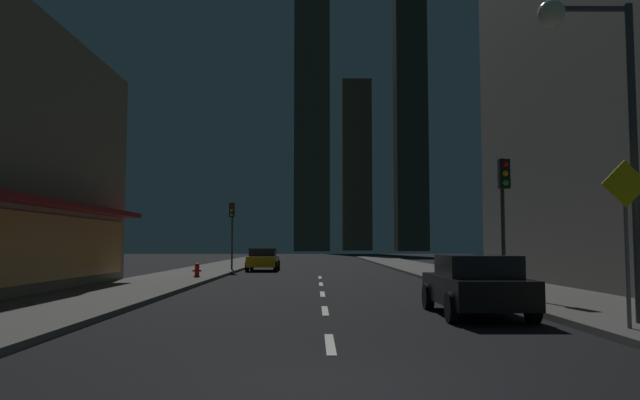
% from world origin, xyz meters
% --- Properties ---
extents(ground_plane, '(78.00, 136.00, 0.10)m').
position_xyz_m(ground_plane, '(0.00, 32.00, -0.05)').
color(ground_plane, black).
extents(sidewalk_right, '(4.00, 76.00, 0.15)m').
position_xyz_m(sidewalk_right, '(7.00, 32.00, 0.07)').
color(sidewalk_right, '#605E59').
rests_on(sidewalk_right, ground).
extents(sidewalk_left, '(4.00, 76.00, 0.15)m').
position_xyz_m(sidewalk_left, '(-7.00, 32.00, 0.07)').
color(sidewalk_left, '#605E59').
rests_on(sidewalk_left, ground).
extents(lane_marking_center, '(0.16, 28.20, 0.01)m').
position_xyz_m(lane_marking_center, '(0.00, 11.00, 0.01)').
color(lane_marking_center, silver).
rests_on(lane_marking_center, ground).
extents(skyscraper_distant_tall, '(8.67, 7.01, 76.54)m').
position_xyz_m(skyscraper_distant_tall, '(-1.00, 140.97, 38.27)').
color(skyscraper_distant_tall, '#434032').
rests_on(skyscraper_distant_tall, ground).
extents(skyscraper_distant_mid, '(7.97, 7.81, 46.59)m').
position_xyz_m(skyscraper_distant_mid, '(11.12, 158.25, 23.30)').
color(skyscraper_distant_mid, '#3B382C').
rests_on(skyscraper_distant_mid, ground).
extents(skyscraper_distant_short, '(7.78, 7.52, 75.25)m').
position_xyz_m(skyscraper_distant_short, '(23.84, 143.96, 37.62)').
color(skyscraper_distant_short, '#333126').
rests_on(skyscraper_distant_short, ground).
extents(car_parked_near, '(1.98, 4.24, 1.45)m').
position_xyz_m(car_parked_near, '(3.60, 7.30, 0.74)').
color(car_parked_near, black).
rests_on(car_parked_near, ground).
extents(car_parked_far, '(1.98, 4.24, 1.45)m').
position_xyz_m(car_parked_far, '(-3.60, 32.02, 0.74)').
color(car_parked_far, gold).
rests_on(car_parked_far, ground).
extents(fire_hydrant_far_left, '(0.42, 0.30, 0.65)m').
position_xyz_m(fire_hydrant_far_left, '(-5.90, 21.88, 0.45)').
color(fire_hydrant_far_left, red).
rests_on(fire_hydrant_far_left, sidewalk_left).
extents(traffic_light_near_right, '(0.32, 0.48, 4.20)m').
position_xyz_m(traffic_light_near_right, '(5.50, 11.06, 3.19)').
color(traffic_light_near_right, '#2D2D2D').
rests_on(traffic_light_near_right, sidewalk_right).
extents(traffic_light_far_left, '(0.32, 0.48, 4.20)m').
position_xyz_m(traffic_light_far_left, '(-5.50, 30.98, 3.19)').
color(traffic_light_far_left, '#2D2D2D').
rests_on(traffic_light_far_left, sidewalk_left).
extents(street_lamp_right, '(1.96, 0.56, 6.58)m').
position_xyz_m(street_lamp_right, '(5.38, 4.79, 5.07)').
color(street_lamp_right, '#38383D').
rests_on(street_lamp_right, sidewalk_right).
extents(pedestrian_crossing_sign, '(0.91, 0.09, 3.15)m').
position_xyz_m(pedestrian_crossing_sign, '(5.60, 4.03, 2.02)').
color(pedestrian_crossing_sign, slate).
rests_on(pedestrian_crossing_sign, sidewalk_right).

